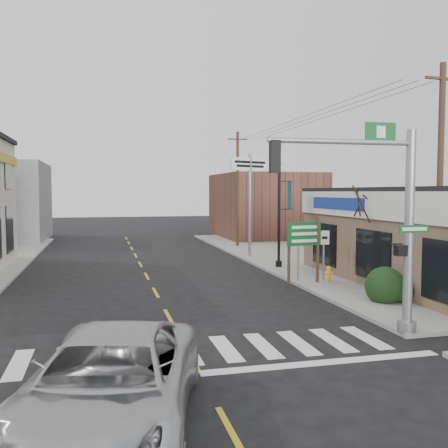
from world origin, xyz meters
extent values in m
plane|color=black|center=(0.00, 0.00, 0.00)|extent=(140.00, 140.00, 0.00)
cube|color=gray|center=(9.00, 13.00, 0.07)|extent=(6.00, 38.00, 0.13)
cube|color=gold|center=(0.00, 8.00, 0.01)|extent=(0.12, 56.00, 0.01)
cube|color=silver|center=(0.00, 0.40, 0.01)|extent=(11.00, 2.20, 0.01)
cube|color=brown|center=(12.00, 30.00, 2.80)|extent=(8.00, 10.00, 5.60)
imported|color=#B1B2B6|center=(-1.97, -3.50, 0.82)|extent=(4.05, 6.40, 1.65)
cylinder|color=gray|center=(6.20, 0.27, 2.93)|extent=(0.26, 0.26, 5.61)
cylinder|color=gray|center=(4.14, 0.27, 5.36)|extent=(4.11, 0.15, 0.15)
cube|color=black|center=(2.29, 0.27, 4.94)|extent=(0.26, 0.21, 0.84)
cube|color=#0F4E1F|center=(6.20, 0.05, 3.03)|extent=(0.89, 0.04, 0.21)
cube|color=#0F4E1F|center=(5.27, 0.27, 5.64)|extent=(0.89, 0.05, 0.51)
cube|color=black|center=(5.95, 0.22, 2.42)|extent=(0.30, 0.24, 0.30)
cube|color=#4B3323|center=(5.64, 7.89, 1.55)|extent=(0.10, 0.10, 2.83)
cube|color=#4B3323|center=(6.96, 7.89, 1.55)|extent=(0.10, 0.10, 2.83)
cube|color=#085226|center=(6.30, 7.83, 2.26)|extent=(1.62, 0.05, 1.01)
cylinder|color=gold|center=(7.50, 7.92, 0.41)|extent=(0.20, 0.20, 0.55)
sphere|color=gold|center=(7.50, 7.92, 0.71)|extent=(0.22, 0.22, 0.22)
cylinder|color=gray|center=(6.30, 8.47, 1.33)|extent=(0.06, 0.06, 2.39)
cube|color=#E6C000|center=(6.30, 8.44, 2.24)|extent=(1.02, 0.03, 1.02)
cylinder|color=black|center=(6.89, 12.54, 2.82)|extent=(0.14, 0.14, 5.38)
sphere|color=silver|center=(6.89, 12.54, 5.57)|extent=(0.29, 0.29, 0.29)
cube|color=#124D52|center=(7.46, 12.54, 3.86)|extent=(0.02, 0.57, 1.45)
cylinder|color=gray|center=(6.75, 17.30, 3.25)|extent=(0.18, 0.18, 6.25)
cube|color=silver|center=(6.75, 17.30, 5.71)|extent=(2.94, 0.18, 0.78)
cylinder|color=black|center=(8.70, 6.59, 1.75)|extent=(0.20, 0.20, 3.24)
ellipsoid|color=#15391B|center=(7.74, 3.87, 0.66)|extent=(1.42, 1.42, 1.06)
ellipsoid|color=black|center=(9.75, 7.50, 0.54)|extent=(1.09, 1.09, 0.81)
cylinder|color=#473225|center=(9.50, 3.37, 4.31)|extent=(0.22, 0.22, 8.37)
cube|color=#473225|center=(9.50, 3.37, 7.95)|extent=(1.46, 0.09, 0.09)
cylinder|color=#472E23|center=(7.50, 22.84, 4.23)|extent=(0.21, 0.21, 8.19)
cube|color=#472E23|center=(7.50, 22.84, 7.79)|extent=(1.43, 0.09, 0.09)
camera|label=1|loc=(-2.07, -11.85, 4.04)|focal=40.00mm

